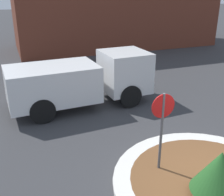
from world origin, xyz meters
The scene contains 5 objects.
ground_plane centered at (0.00, 0.00, 0.00)m, with size 120.00×120.00×0.00m, color #38383A.
traffic_island centered at (0.00, 0.00, 0.06)m, with size 4.87×4.87×0.12m.
stop_sign centered at (-0.93, 0.93, 1.53)m, with size 0.63×0.07×2.25m.
island_shrub centered at (-0.24, -0.49, 0.79)m, with size 1.21×1.21×1.17m.
utility_truck centered at (-1.64, 5.97, 1.14)m, with size 5.80×2.30×2.10m.
Camera 1 is at (-4.34, -4.47, 4.65)m, focal length 45.00 mm.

